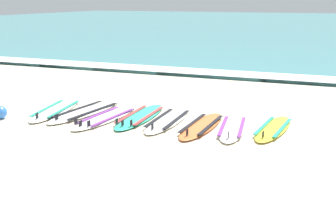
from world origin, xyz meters
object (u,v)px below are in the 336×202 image
object	(u,v)px
surfboard_0	(56,110)
beach_ball	(0,112)
surfboard_5	(202,126)
surfboard_2	(106,118)
surfboard_3	(140,116)
surfboard_7	(273,128)
surfboard_1	(86,111)
surfboard_6	(232,128)
surfboard_4	(168,120)

from	to	relation	value
surfboard_0	beach_ball	size ratio (longest dim) A/B	8.33
surfboard_0	surfboard_5	xyz separation A→B (m)	(3.32, -0.01, 0.00)
surfboard_2	beach_ball	distance (m)	2.15
surfboard_3	surfboard_7	distance (m)	2.68
surfboard_3	beach_ball	bearing A→B (deg)	-157.18
surfboard_0	surfboard_1	xyz separation A→B (m)	(0.68, 0.13, -0.00)
surfboard_1	surfboard_6	xyz separation A→B (m)	(3.22, -0.07, 0.00)
surfboard_5	surfboard_2	bearing A→B (deg)	-175.49
surfboard_1	surfboard_2	xyz separation A→B (m)	(0.65, -0.29, 0.00)
surfboard_5	beach_ball	bearing A→B (deg)	-167.04
surfboard_1	surfboard_7	xyz separation A→B (m)	(3.94, 0.18, 0.00)
surfboard_2	surfboard_5	world-z (taller)	same
surfboard_5	surfboard_1	bearing A→B (deg)	177.08
surfboard_1	beach_ball	xyz separation A→B (m)	(-1.36, -1.06, 0.10)
surfboard_0	surfboard_3	bearing A→B (deg)	5.19
surfboard_7	surfboard_5	bearing A→B (deg)	-166.25
surfboard_2	surfboard_7	bearing A→B (deg)	8.21
surfboard_6	beach_ball	world-z (taller)	beach_ball
surfboard_4	surfboard_5	size ratio (longest dim) A/B	1.03
surfboard_2	surfboard_4	size ratio (longest dim) A/B	1.03
surfboard_6	beach_ball	distance (m)	4.69
surfboard_4	beach_ball	distance (m)	3.42
surfboard_5	surfboard_6	distance (m)	0.58
surfboard_3	surfboard_6	bearing A→B (deg)	-3.46
surfboard_3	surfboard_4	xyz separation A→B (m)	(0.63, -0.06, -0.00)
surfboard_3	surfboard_7	size ratio (longest dim) A/B	1.14
surfboard_7	beach_ball	distance (m)	5.44
surfboard_7	beach_ball	bearing A→B (deg)	-166.85
surfboard_0	surfboard_3	size ratio (longest dim) A/B	1.01
surfboard_3	surfboard_5	world-z (taller)	same
surfboard_7	surfboard_6	bearing A→B (deg)	-160.53
surfboard_3	beach_ball	size ratio (longest dim) A/B	8.21
surfboard_6	beach_ball	bearing A→B (deg)	-167.87
surfboard_5	surfboard_6	bearing A→B (deg)	6.29
beach_ball	surfboard_6	bearing A→B (deg)	12.13
surfboard_4	surfboard_5	xyz separation A→B (m)	(0.75, -0.13, 0.00)
beach_ball	surfboard_7	bearing A→B (deg)	13.15
surfboard_1	beach_ball	bearing A→B (deg)	-142.18
surfboard_3	beach_ball	xyz separation A→B (m)	(-2.62, -1.10, 0.10)
surfboard_2	beach_ball	xyz separation A→B (m)	(-2.01, -0.76, 0.10)
surfboard_4	surfboard_5	world-z (taller)	same
surfboard_0	surfboard_3	world-z (taller)	same
surfboard_4	surfboard_7	xyz separation A→B (m)	(2.04, 0.19, 0.00)
surfboard_4	surfboard_0	bearing A→B (deg)	-177.32
surfboard_2	surfboard_7	xyz separation A→B (m)	(3.29, 0.47, -0.00)
surfboard_2	surfboard_6	world-z (taller)	same
surfboard_4	surfboard_7	world-z (taller)	same
surfboard_2	surfboard_6	distance (m)	2.58
surfboard_3	surfboard_6	distance (m)	1.96
surfboard_4	beach_ball	bearing A→B (deg)	-162.16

